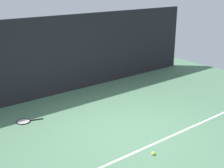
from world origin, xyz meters
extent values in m
plane|color=#4C7556|center=(0.00, 0.00, 0.00)|extent=(12.00, 12.00, 0.00)
cube|color=black|center=(0.00, 3.00, 1.10)|extent=(10.00, 0.10, 2.21)
cube|color=white|center=(0.00, -0.73, 0.00)|extent=(9.00, 0.05, 0.00)
cylinder|color=black|center=(-1.19, 1.74, 0.01)|extent=(0.30, 0.12, 0.03)
torus|color=black|center=(-1.48, 1.83, 0.01)|extent=(0.41, 0.41, 0.02)
cylinder|color=#B2B2B2|center=(-1.48, 1.83, 0.01)|extent=(0.35, 0.35, 0.00)
sphere|color=#CCE033|center=(-0.12, -1.01, 0.03)|extent=(0.07, 0.07, 0.07)
camera|label=1|loc=(-3.79, -4.42, 3.10)|focal=48.74mm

